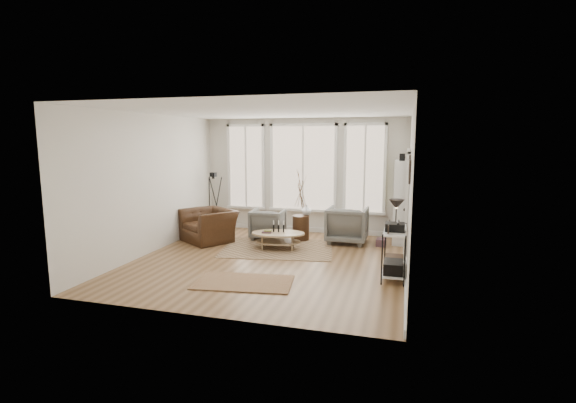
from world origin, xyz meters
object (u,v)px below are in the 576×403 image
(low_shelf, at_px, (394,247))
(accent_chair, at_px, (209,225))
(armchair_right, at_px, (347,225))
(coffee_table, at_px, (278,236))
(armchair_left, at_px, (268,224))
(bookcase, at_px, (401,202))
(side_table, at_px, (301,207))

(low_shelf, relative_size, accent_chair, 1.14)
(armchair_right, bearing_deg, coffee_table, 36.69)
(armchair_right, height_order, accent_chair, armchair_right)
(coffee_table, distance_m, armchair_right, 1.70)
(armchair_left, relative_size, armchair_right, 0.85)
(bookcase, bearing_deg, armchair_left, -170.96)
(low_shelf, distance_m, armchair_left, 3.63)
(coffee_table, xyz_separation_m, armchair_right, (1.37, 0.99, 0.14))
(coffee_table, height_order, armchair_right, armchair_right)
(side_table, bearing_deg, coffee_table, -107.24)
(coffee_table, relative_size, accent_chair, 1.10)
(bookcase, xyz_separation_m, coffee_table, (-2.54, -1.35, -0.67))
(accent_chair, bearing_deg, coffee_table, 25.34)
(armchair_left, height_order, armchair_right, armchair_right)
(low_shelf, height_order, coffee_table, low_shelf)
(bookcase, xyz_separation_m, low_shelf, (-0.06, -2.52, -0.44))
(bookcase, relative_size, armchair_right, 2.23)
(low_shelf, xyz_separation_m, armchair_left, (-3.00, 2.03, -0.15))
(low_shelf, distance_m, side_table, 3.05)
(low_shelf, bearing_deg, accent_chair, 161.59)
(bookcase, xyz_separation_m, side_table, (-2.26, -0.43, -0.16))
(bookcase, relative_size, accent_chair, 1.80)
(bookcase, relative_size, armchair_left, 2.61)
(low_shelf, distance_m, accent_chair, 4.49)
(low_shelf, bearing_deg, coffee_table, 154.90)
(side_table, bearing_deg, armchair_left, -175.86)
(low_shelf, xyz_separation_m, side_table, (-2.20, 2.09, 0.28))
(low_shelf, distance_m, armchair_right, 2.43)
(armchair_left, distance_m, armchair_right, 1.89)
(armchair_left, bearing_deg, armchair_right, 179.32)
(bookcase, height_order, armchair_right, bookcase)
(accent_chair, bearing_deg, low_shelf, 15.02)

